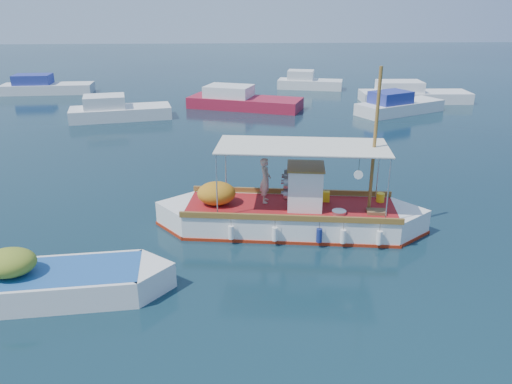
{
  "coord_description": "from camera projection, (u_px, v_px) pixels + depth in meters",
  "views": [
    {
      "loc": [
        -1.71,
        -15.34,
        7.43
      ],
      "look_at": [
        -0.89,
        0.0,
        1.51
      ],
      "focal_mm": 35.0,
      "sensor_mm": 36.0,
      "label": 1
    }
  ],
  "objects": [
    {
      "name": "bg_boat_e",
      "position": [
        411.0,
        95.0,
        38.78
      ],
      "size": [
        8.4,
        2.93,
        1.8
      ],
      "rotation": [
        0.0,
        0.0,
        -0.04
      ],
      "color": "silver",
      "rests_on": "ground"
    },
    {
      "name": "bg_boat_nw",
      "position": [
        118.0,
        112.0,
        33.15
      ],
      "size": [
        6.86,
        3.71,
        1.8
      ],
      "rotation": [
        0.0,
        0.0,
        0.21
      ],
      "color": "silver",
      "rests_on": "ground"
    },
    {
      "name": "bg_boat_far_n",
      "position": [
        308.0,
        83.0,
        44.49
      ],
      "size": [
        5.95,
        3.3,
        1.8
      ],
      "rotation": [
        0.0,
        0.0,
        -0.24
      ],
      "color": "silver",
      "rests_on": "ground"
    },
    {
      "name": "bg_boat_far_w",
      "position": [
        45.0,
        88.0,
        42.27
      ],
      "size": [
        7.51,
        2.74,
        1.8
      ],
      "rotation": [
        0.0,
        0.0,
        0.06
      ],
      "color": "silver",
      "rests_on": "ground"
    },
    {
      "name": "dinghy",
      "position": [
        45.0,
        285.0,
        13.25
      ],
      "size": [
        6.76,
        2.34,
        1.66
      ],
      "rotation": [
        0.0,
        0.0,
        0.09
      ],
      "color": "white",
      "rests_on": "ground"
    },
    {
      "name": "fishing_caique",
      "position": [
        289.0,
        215.0,
        17.16
      ],
      "size": [
        9.35,
        3.49,
        5.75
      ],
      "rotation": [
        0.0,
        0.0,
        -0.13
      ],
      "color": "white",
      "rests_on": "ground"
    },
    {
      "name": "bg_boat_n",
      "position": [
        242.0,
        101.0,
        36.49
      ],
      "size": [
        8.63,
        5.46,
        1.8
      ],
      "rotation": [
        0.0,
        0.0,
        -0.35
      ],
      "color": "maroon",
      "rests_on": "ground"
    },
    {
      "name": "bg_boat_ne",
      "position": [
        398.0,
        106.0,
        34.78
      ],
      "size": [
        6.78,
        4.91,
        1.8
      ],
      "rotation": [
        0.0,
        0.0,
        0.47
      ],
      "color": "silver",
      "rests_on": "ground"
    },
    {
      "name": "ground",
      "position": [
        282.0,
        233.0,
        17.05
      ],
      "size": [
        160.0,
        160.0,
        0.0
      ],
      "primitive_type": "plane",
      "color": "black",
      "rests_on": "ground"
    }
  ]
}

